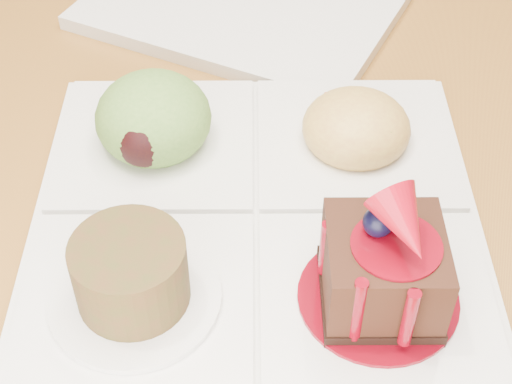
# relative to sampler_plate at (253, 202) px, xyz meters

# --- Properties ---
(ground) EXTENTS (6.00, 6.00, 0.00)m
(ground) POSITION_rel_sampler_plate_xyz_m (-0.09, 0.40, -0.77)
(ground) COLOR brown
(sampler_plate) EXTENTS (0.33, 0.33, 0.11)m
(sampler_plate) POSITION_rel_sampler_plate_xyz_m (0.00, 0.00, 0.00)
(sampler_plate) COLOR silver
(sampler_plate) RESTS_ON dining_table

